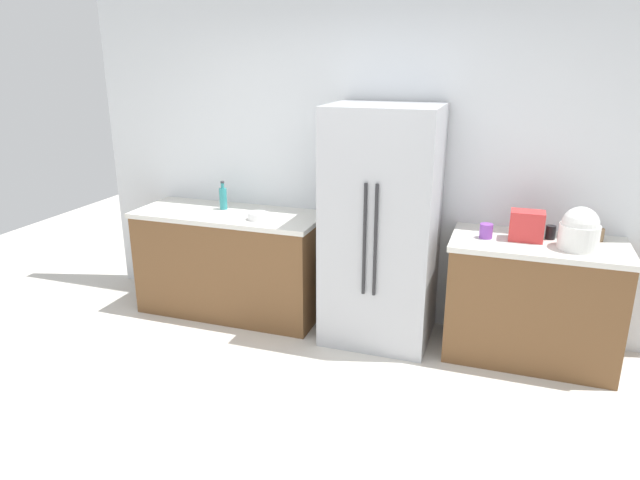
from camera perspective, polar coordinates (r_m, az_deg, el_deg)
ground_plane at (r=3.57m, az=-4.07°, el=-19.45°), size 9.87×9.87×0.00m
kitchen_back_panel at (r=4.72m, az=4.77°, el=8.55°), size 4.94×0.10×2.79m
counter_left at (r=5.01m, az=-8.89°, el=-2.22°), size 1.60×0.66×0.91m
counter_right at (r=4.48m, az=20.47°, el=-5.67°), size 1.21×0.66×0.91m
refrigerator at (r=4.38m, az=6.17°, el=1.31°), size 0.82×0.71×1.83m
toaster at (r=4.31m, az=19.99°, el=1.36°), size 0.23×0.16×0.21m
rice_cooker at (r=4.24m, az=24.56°, el=0.91°), size 0.27×0.27×0.29m
bottle_a at (r=4.95m, az=-9.67°, el=4.18°), size 0.06×0.06×0.24m
cup_a at (r=4.28m, az=16.30°, el=0.87°), size 0.09×0.09×0.11m
cup_b at (r=4.41m, az=22.09°, el=0.72°), size 0.07×0.07×0.10m
cup_c at (r=4.51m, az=26.11°, el=0.49°), size 0.08×0.08×0.09m
bowl_a at (r=4.61m, az=-6.29°, el=2.41°), size 0.16×0.16×0.06m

